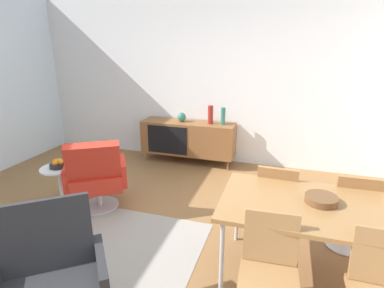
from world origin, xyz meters
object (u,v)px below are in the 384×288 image
dining_chair_back_right (351,208)px  vase_cobalt (182,117)px  vase_sculptural_dark (211,115)px  dining_table (321,210)px  wooden_bowl_on_table (321,199)px  vase_ceramic_small (223,116)px  dining_chair_front_left (269,271)px  lounge_chair_red (96,175)px  dining_chair_back_left (276,198)px  sideboard (188,138)px  side_table_round (61,182)px  fruit_bowl (58,164)px  armchair_black_shell (51,276)px

dining_chair_back_right → vase_cobalt: bearing=142.4°
vase_sculptural_dark → dining_table: bearing=-57.6°
wooden_bowl_on_table → vase_ceramic_small: bearing=119.2°
dining_chair_back_right → dining_chair_front_left: bearing=-122.2°
wooden_bowl_on_table → lounge_chair_red: (-2.47, 0.46, -0.30)m
vase_cobalt → vase_sculptural_dark: size_ratio=0.52×
vase_sculptural_dark → lounge_chair_red: bearing=-117.1°
vase_sculptural_dark → dining_chair_front_left: 3.19m
wooden_bowl_on_table → dining_chair_back_left: dining_chair_back_left is taller
dining_table → lounge_chair_red: size_ratio=1.69×
vase_ceramic_small → dining_table: 2.72m
sideboard → side_table_round: (-1.07, -1.92, -0.12)m
dining_chair_front_left → dining_chair_back_right: size_ratio=1.00×
dining_chair_back_right → fruit_bowl: bearing=-178.3°
armchair_black_shell → dining_chair_front_left: bearing=19.1°
vase_sculptural_dark → dining_chair_front_left: bearing=-68.5°
dining_table → lounge_chair_red: bearing=168.3°
side_table_round → sideboard: bearing=61.0°
armchair_black_shell → dining_chair_back_left: bearing=48.6°
dining_table → fruit_bowl: 3.01m
dining_chair_back_right → vase_sculptural_dark: bearing=135.6°
sideboard → vase_ceramic_small: size_ratio=5.61×
fruit_bowl → vase_ceramic_small: bearing=49.0°
side_table_round → dining_chair_back_right: bearing=1.7°
sideboard → armchair_black_shell: armchair_black_shell is taller
dining_table → vase_cobalt: bearing=130.2°
dining_table → side_table_round: size_ratio=3.08×
vase_cobalt → dining_chair_back_left: (1.66, -1.82, -0.33)m
vase_cobalt → lounge_chair_red: lounge_chair_red is taller
sideboard → armchair_black_shell: size_ratio=1.69×
armchair_black_shell → fruit_bowl: 1.93m
vase_cobalt → dining_table: size_ratio=0.10×
vase_sculptural_dark → sideboard: bearing=-179.7°
sideboard → fruit_bowl: sideboard is taller
vase_ceramic_small → lounge_chair_red: 2.24m
vase_sculptural_dark → fruit_bowl: (-1.46, -1.92, -0.31)m
vase_sculptural_dark → lounge_chair_red: size_ratio=0.32×
dining_table → dining_chair_front_left: dining_chair_front_left is taller
vase_cobalt → dining_chair_back_left: bearing=-47.7°
vase_cobalt → dining_chair_front_left: (1.66, -2.94, -0.33)m
vase_cobalt → dining_table: (2.01, -2.38, -0.10)m
vase_ceramic_small → wooden_bowl_on_table: vase_ceramic_small is taller
vase_sculptural_dark → wooden_bowl_on_table: vase_sculptural_dark is taller
dining_chair_front_left → dining_chair_back_right: same height
wooden_bowl_on_table → dining_chair_back_left: bearing=124.8°
vase_ceramic_small → dining_chair_front_left: (0.95, -2.94, -0.39)m
dining_chair_back_left → fruit_bowl: size_ratio=4.28×
vase_ceramic_small → armchair_black_shell: vase_ceramic_small is taller
vase_ceramic_small → dining_chair_back_left: bearing=-62.5°
dining_table → dining_chair_front_left: size_ratio=1.87×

